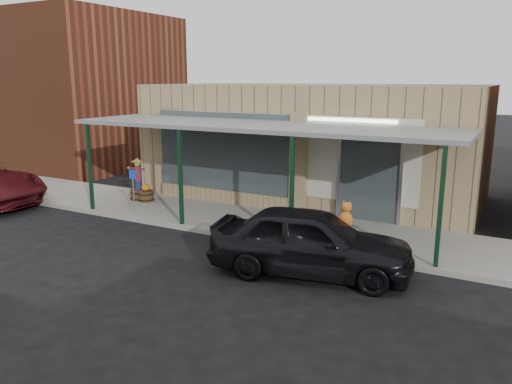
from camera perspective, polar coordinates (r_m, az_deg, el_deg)
The scene contains 9 objects.
ground at distance 12.60m, azimuth -7.69°, elevation -7.85°, with size 120.00×120.00×0.00m, color black.
sidewalk at distance 15.47m, azimuth 0.17°, elevation -3.49°, with size 40.00×3.20×0.15m, color gray.
storefront at distance 19.12m, azimuth 6.70°, elevation 5.77°, with size 12.00×6.25×4.20m.
awning at distance 14.87m, azimuth 0.11°, elevation 7.39°, with size 12.00×3.00×3.04m.
block_buildings_near at distance 19.34m, azimuth 13.62°, elevation 10.55°, with size 61.00×8.00×8.00m.
barrel_scarecrow at distance 18.36m, azimuth -13.28°, elevation 0.69°, with size 0.93×0.60×1.53m.
barrel_pumpkin at distance 18.18m, azimuth -12.47°, elevation -0.30°, with size 0.60×0.60×0.66m.
handicap_sign at distance 16.48m, azimuth -13.87°, elevation 0.74°, with size 0.30×0.05×1.44m.
parked_sedan at distance 11.54m, azimuth 6.28°, elevation -5.61°, with size 4.89×2.71×1.61m.
Camera 1 is at (7.03, -9.47, 4.44)m, focal length 35.00 mm.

